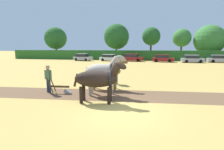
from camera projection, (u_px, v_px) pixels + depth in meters
ground_plane at (121, 111)px, 8.00m from camera, size 240.00×240.00×0.00m
plowed_furrow_strip at (21, 92)px, 11.43m from camera, size 35.47×5.63×0.01m
hedgerow at (142, 55)px, 39.51m from camera, size 65.11×1.25×2.24m
tree_far_left at (56, 38)px, 47.31m from camera, size 5.92×5.92×8.32m
tree_left at (116, 37)px, 44.98m from camera, size 6.48×6.48×8.88m
tree_center_left at (151, 36)px, 43.14m from camera, size 4.47×4.47×7.85m
tree_center at (182, 38)px, 42.88m from camera, size 4.40×4.40×7.44m
tree_center_right at (209, 40)px, 41.14m from camera, size 7.03×7.03×8.15m
draft_horse_lead_left at (98, 79)px, 9.15m from camera, size 2.89×1.12×2.25m
draft_horse_lead_right at (103, 72)px, 10.60m from camera, size 2.64×1.18×2.53m
draft_horse_trail_left at (106, 71)px, 12.11m from camera, size 2.88×1.05×2.27m
plow at (62, 89)px, 11.07m from camera, size 1.50×0.49×1.13m
farmer_at_plow at (48, 77)px, 11.22m from camera, size 0.62×0.44×1.77m
farmer_beside_team at (116, 72)px, 13.86m from camera, size 0.45×0.55×1.70m
parked_car_far_left at (83, 57)px, 38.44m from camera, size 4.28×2.54×1.57m
parked_car_left at (109, 58)px, 37.72m from camera, size 4.30×2.24×1.43m
parked_car_center_left at (132, 58)px, 36.93m from camera, size 4.67×2.52×1.57m
parked_car_center at (163, 58)px, 35.13m from camera, size 4.45×2.50×1.45m
parked_car_center_right at (192, 59)px, 33.74m from camera, size 4.13×1.86×1.47m
parked_car_right at (220, 59)px, 33.74m from camera, size 4.49×2.11×1.46m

